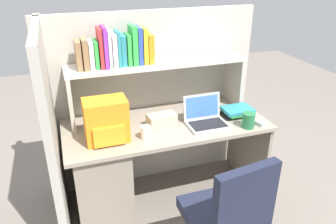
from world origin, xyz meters
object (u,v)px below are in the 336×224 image
at_px(backpack, 106,121).
at_px(tissue_box, 162,120).
at_px(computer_mouse, 258,123).
at_px(laptop, 205,118).
at_px(paper_cup, 146,132).
at_px(snack_canister, 248,120).

bearing_deg(backpack, tissue_box, 10.67).
height_order(computer_mouse, tissue_box, tissue_box).
distance_m(laptop, tissue_box, 0.34).
xyz_separation_m(backpack, tissue_box, (0.43, 0.08, -0.10)).
relative_size(computer_mouse, paper_cup, 1.06).
bearing_deg(laptop, backpack, -179.32).
distance_m(paper_cup, tissue_box, 0.22).
bearing_deg(laptop, snack_canister, -29.08).
bearing_deg(tissue_box, paper_cup, -143.71).
distance_m(laptop, paper_cup, 0.51).
relative_size(laptop, snack_canister, 2.63).
xyz_separation_m(backpack, paper_cup, (0.27, -0.07, -0.10)).
bearing_deg(backpack, paper_cup, -14.09).
distance_m(backpack, computer_mouse, 1.18).
bearing_deg(computer_mouse, tissue_box, 142.79).
height_order(laptop, backpack, backpack).
xyz_separation_m(laptop, backpack, (-0.77, -0.01, 0.10)).
relative_size(backpack, snack_canister, 2.63).
height_order(laptop, snack_canister, laptop).
height_order(tissue_box, snack_canister, snack_canister).
height_order(paper_cup, tissue_box, tissue_box).
xyz_separation_m(laptop, paper_cup, (-0.50, -0.08, -0.00)).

